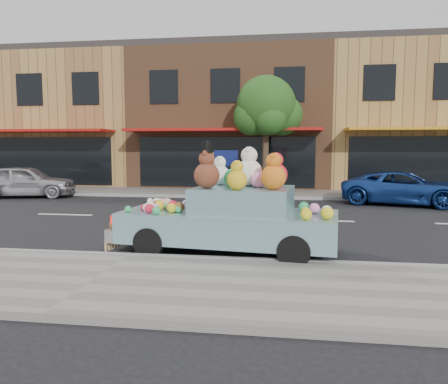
% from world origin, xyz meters
% --- Properties ---
extents(ground, '(120.00, 120.00, 0.00)m').
position_xyz_m(ground, '(0.00, 0.00, 0.00)').
color(ground, black).
rests_on(ground, ground).
extents(near_sidewalk, '(60.00, 3.00, 0.12)m').
position_xyz_m(near_sidewalk, '(0.00, -6.50, 0.06)').
color(near_sidewalk, gray).
rests_on(near_sidewalk, ground).
extents(far_sidewalk, '(60.00, 3.00, 0.12)m').
position_xyz_m(far_sidewalk, '(0.00, 6.50, 0.06)').
color(far_sidewalk, gray).
rests_on(far_sidewalk, ground).
extents(near_kerb, '(60.00, 0.12, 0.13)m').
position_xyz_m(near_kerb, '(0.00, -5.00, 0.07)').
color(near_kerb, gray).
rests_on(near_kerb, ground).
extents(far_kerb, '(60.00, 0.12, 0.13)m').
position_xyz_m(far_kerb, '(0.00, 5.00, 0.07)').
color(far_kerb, gray).
rests_on(far_kerb, ground).
extents(storefront_left, '(10.00, 9.80, 7.30)m').
position_xyz_m(storefront_left, '(-10.00, 11.97, 3.64)').
color(storefront_left, '#A98147').
rests_on(storefront_left, ground).
extents(storefront_mid, '(10.00, 9.80, 7.30)m').
position_xyz_m(storefront_mid, '(0.00, 11.97, 3.64)').
color(storefront_mid, brown).
rests_on(storefront_mid, ground).
extents(storefront_right, '(10.00, 9.80, 7.30)m').
position_xyz_m(storefront_right, '(10.00, 11.97, 3.64)').
color(storefront_right, '#A98147').
rests_on(storefront_right, ground).
extents(street_tree, '(3.00, 2.70, 5.22)m').
position_xyz_m(street_tree, '(2.03, 6.55, 3.69)').
color(street_tree, '#38281C').
rests_on(street_tree, ground).
extents(car_silver, '(4.28, 2.49, 1.37)m').
position_xyz_m(car_silver, '(-7.99, 4.17, 0.68)').
color(car_silver, '#B1B2B7').
rests_on(car_silver, ground).
extents(car_blue, '(4.83, 3.22, 1.23)m').
position_xyz_m(car_blue, '(7.25, 3.99, 0.62)').
color(car_blue, navy).
rests_on(car_blue, ground).
extents(art_car, '(4.65, 2.22, 2.28)m').
position_xyz_m(art_car, '(1.83, -4.16, 0.80)').
color(art_car, black).
rests_on(art_car, ground).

